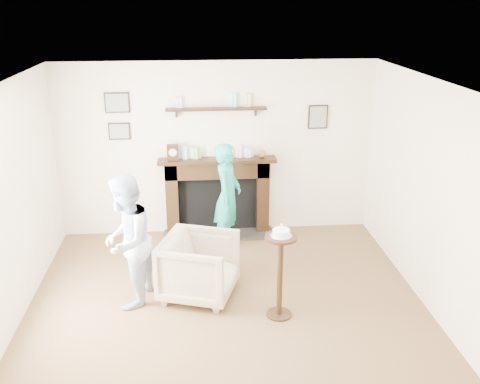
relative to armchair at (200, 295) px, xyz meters
name	(u,v)px	position (x,y,z in m)	size (l,w,h in m)	color
ground	(229,324)	(0.30, -0.62, 0.00)	(5.00, 5.00, 0.00)	brown
room_shell	(224,161)	(0.30, 0.07, 1.62)	(4.54, 5.02, 2.52)	white
armchair	(200,295)	(0.00, 0.00, 0.00)	(0.79, 0.82, 0.74)	tan
man	(131,302)	(-0.80, -0.08, 0.00)	(0.74, 0.58, 1.52)	#A3B4CC
woman	(228,246)	(0.41, 1.28, 0.00)	(0.55, 0.36, 1.50)	#21BEB6
pedestal_table	(280,260)	(0.86, -0.50, 0.68)	(0.34, 0.34, 1.10)	black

